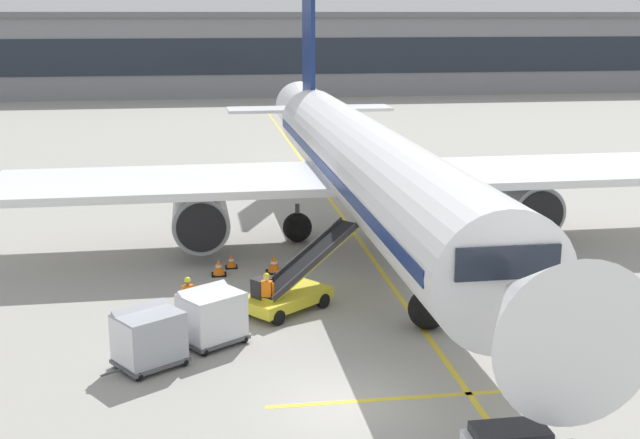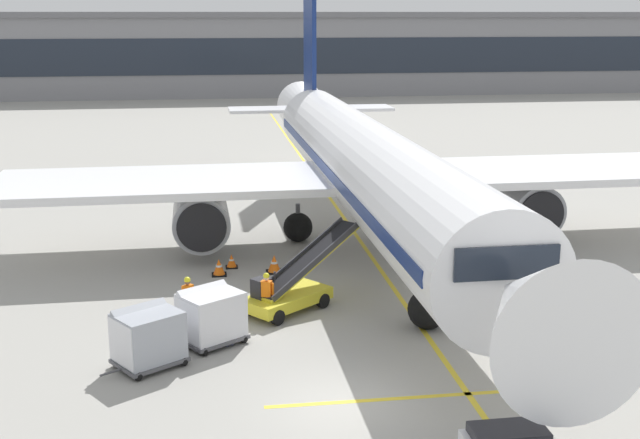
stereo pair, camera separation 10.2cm
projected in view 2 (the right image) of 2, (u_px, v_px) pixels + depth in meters
ground_plane at (344, 404)px, 23.14m from camera, size 600.00×600.00×0.00m
parked_airplane at (364, 166)px, 38.27m from camera, size 33.97×44.54×14.90m
belt_loader at (291, 288)px, 30.35m from camera, size 4.95×4.35×2.88m
baggage_cart_lead at (210, 315)px, 27.19m from camera, size 2.71×2.44×1.91m
baggage_cart_second at (147, 336)px, 25.40m from camera, size 2.71×2.44×1.91m
ground_crew_by_loader at (229, 317)px, 26.96m from camera, size 0.51×0.39×1.74m
ground_crew_by_carts at (267, 293)px, 29.36m from camera, size 0.53×0.38×1.74m
ground_crew_marshaller at (206, 311)px, 27.57m from camera, size 0.35×0.54×1.74m
ground_crew_wingwalker at (188, 297)px, 28.91m from camera, size 0.43×0.44×1.74m
safety_cone_engine_keepout at (232, 261)px, 35.48m from camera, size 0.53×0.53×0.60m
safety_cone_wingtip at (219, 267)px, 34.44m from camera, size 0.63×0.63×0.71m
safety_cone_nose_mark at (274, 264)px, 34.80m from camera, size 0.68×0.68×0.77m
apron_guidance_line_lead_in at (365, 248)px, 38.45m from camera, size 0.20×110.00×0.01m
apron_guidance_line_stop_bar at (470, 394)px, 23.76m from camera, size 12.00×0.20×0.01m
terminal_building at (293, 53)px, 112.85m from camera, size 140.62×15.71×10.90m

